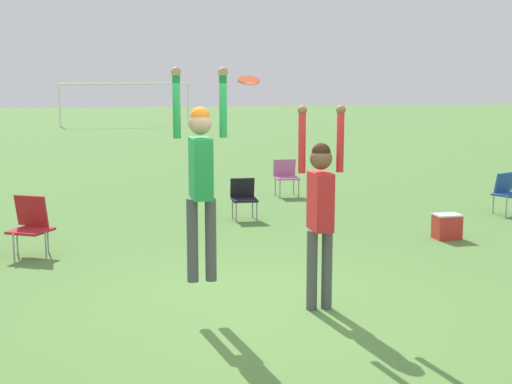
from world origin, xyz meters
The scene contains 10 objects.
ground_plane centered at (0.00, 0.00, 0.00)m, with size 120.00×120.00×0.00m, color #56843D.
person_jumping centered at (-0.67, -0.09, 1.62)m, with size 0.59×0.44×2.26m.
person_defending centered at (0.65, -0.07, 1.21)m, with size 0.53×0.39×2.26m.
frisbee centered at (-0.12, 0.09, 2.53)m, with size 0.24×0.23×0.10m.
camping_chair_1 centered at (5.84, 4.59, 0.46)m, with size 0.70×0.76×0.78m.
camping_chair_2 centered at (-2.71, 3.18, 0.49)m, with size 0.70×0.77×0.87m.
camping_chair_3 centered at (0.83, 5.17, 0.45)m, with size 0.46×0.49×0.75m.
camping_chair_4 centered at (2.26, 7.57, 0.49)m, with size 0.52×0.56×0.81m.
cooler_box centered at (3.72, 2.90, 0.20)m, with size 0.41×0.31×0.40m.
soccer_goal centered at (-0.34, 32.87, 1.84)m, with size 7.10×0.10×2.35m.
Camera 1 is at (-1.67, -7.41, 2.53)m, focal length 50.00 mm.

